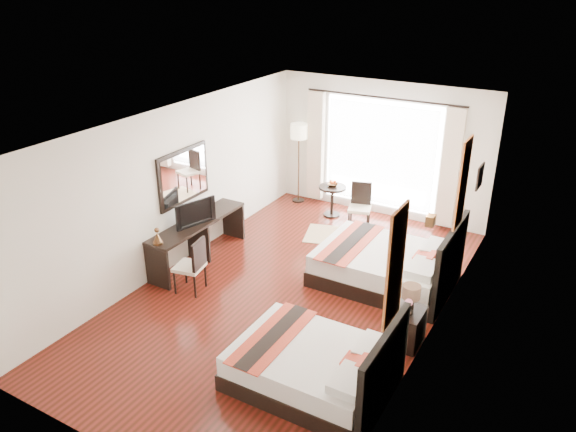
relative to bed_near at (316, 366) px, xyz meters
The scene contains 29 objects.
floor 2.18m from the bed_near, 128.02° to the left, with size 4.50×7.50×0.01m, color #351309.
ceiling 3.31m from the bed_near, 128.02° to the left, with size 4.50×7.50×0.02m, color white.
wall_headboard 2.23m from the bed_near, 61.87° to the left, with size 0.01×7.50×2.80m, color silver.
wall_desk 4.12m from the bed_near, 154.52° to the left, with size 0.01×7.50×2.80m, color silver.
wall_window 5.72m from the bed_near, 103.74° to the left, with size 4.50×0.01×2.80m, color silver.
wall_entry 2.68m from the bed_near, 123.17° to the right, with size 4.50×0.01×2.80m, color silver.
window_glass 5.69m from the bed_near, 103.78° to the left, with size 2.40×0.02×2.20m, color white.
sheer_curtain 5.63m from the bed_near, 103.93° to the left, with size 2.30×0.02×2.10m, color white.
drape_left 6.10m from the bed_near, 117.55° to the left, with size 0.35×0.14×2.35m, color beige.
drape_right 5.43m from the bed_near, 88.75° to the left, with size 0.35×0.14×2.35m, color beige.
art_panel_near 1.89m from the bed_near, ahead, with size 0.03×0.50×1.35m, color maroon.
art_panel_far 3.40m from the bed_near, 72.36° to the left, with size 0.03×0.50×1.35m, color maroon.
wall_sconce 2.31m from the bed_near, 58.38° to the left, with size 0.10×0.14×0.14m, color #4B311A.
mirror_frame 4.22m from the bed_near, 151.98° to the left, with size 0.04×1.25×0.95m, color black.
mirror_glass 4.20m from the bed_near, 151.81° to the left, with size 0.01×1.12×0.82m, color white.
bed_near is the anchor object (origin of this frame).
bed_far 2.82m from the bed_near, 92.29° to the left, with size 2.17×1.69×1.22m.
nightstand 1.55m from the bed_near, 63.88° to the left, with size 0.43×0.54×0.52m, color black.
table_lamp 1.67m from the bed_near, 64.22° to the left, with size 0.25×0.25×0.40m.
vase 1.50m from the bed_near, 60.89° to the left, with size 0.14×0.14×0.15m, color black.
console_desk 3.82m from the bed_near, 150.36° to the left, with size 0.50×2.20×0.76m, color black.
television 3.82m from the bed_near, 151.63° to the left, with size 0.78×0.10×0.45m, color black.
bronze_figurine 3.49m from the bed_near, 164.99° to the left, with size 0.16×0.16×0.25m, color #4B311A, non-canonical shape.
desk_chair 2.95m from the bed_near, 160.31° to the left, with size 0.50×0.50×0.92m.
floor_lamp 6.14m from the bed_near, 121.02° to the left, with size 0.36×0.36×1.77m.
side_table 5.27m from the bed_near, 113.65° to the left, with size 0.57×0.57×0.65m, color black.
fruit_bowl 5.31m from the bed_near, 113.64° to the left, with size 0.22×0.22×0.05m, color #462A19.
window_chair 4.74m from the bed_near, 106.79° to the left, with size 0.53×0.53×0.93m.
jute_rug 4.29m from the bed_near, 111.51° to the left, with size 1.25×0.85×0.01m, color tan.
Camera 1 is at (3.82, -6.74, 4.84)m, focal length 35.00 mm.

